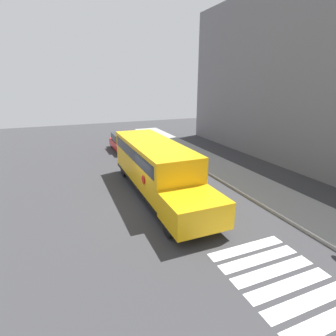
# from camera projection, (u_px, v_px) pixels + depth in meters

# --- Properties ---
(ground_plane) EXTENTS (60.00, 60.00, 0.00)m
(ground_plane) POSITION_uv_depth(u_px,v_px,m) (155.00, 205.00, 13.69)
(ground_plane) COLOR #333335
(sidewalk_strip) EXTENTS (44.00, 3.00, 0.15)m
(sidewalk_strip) POSITION_uv_depth(u_px,v_px,m) (255.00, 186.00, 16.02)
(sidewalk_strip) COLOR gray
(sidewalk_strip) RESTS_ON ground
(crosswalk_stripes) EXTENTS (4.70, 3.20, 0.01)m
(crosswalk_stripes) POSITION_uv_depth(u_px,v_px,m) (289.00, 285.00, 8.26)
(crosswalk_stripes) COLOR white
(crosswalk_stripes) RESTS_ON ground
(school_bus) EXTENTS (10.33, 2.57, 2.87)m
(school_bus) POSITION_uv_depth(u_px,v_px,m) (156.00, 165.00, 14.82)
(school_bus) COLOR #EAA80F
(school_bus) RESTS_ON ground
(parked_car) EXTENTS (4.33, 1.70, 1.53)m
(parked_car) POSITION_uv_depth(u_px,v_px,m) (122.00, 142.00, 24.43)
(parked_car) COLOR red
(parked_car) RESTS_ON ground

